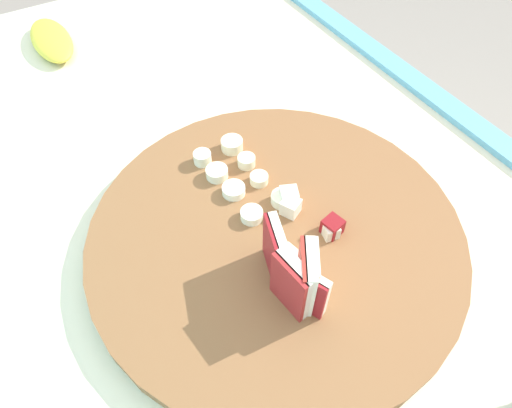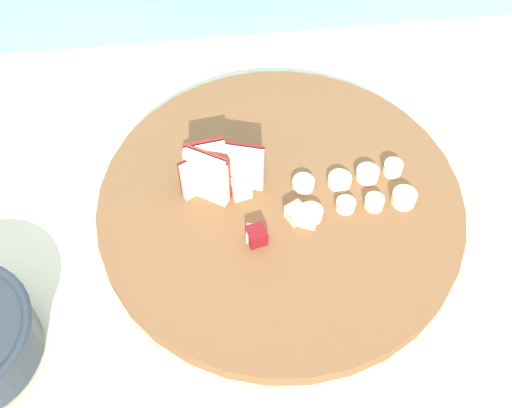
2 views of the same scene
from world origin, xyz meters
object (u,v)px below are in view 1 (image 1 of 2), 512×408
(cutting_board, at_px, (276,235))
(apple_dice_pile, at_px, (301,229))
(banana_peel, at_px, (51,40))
(apple_wedge_fan, at_px, (297,274))
(banana_slice_rows, at_px, (239,175))

(cutting_board, height_order, apple_dice_pile, apple_dice_pile)
(apple_dice_pile, bearing_deg, banana_peel, 13.57)
(cutting_board, bearing_deg, apple_wedge_fan, 161.89)
(banana_slice_rows, xyz_separation_m, banana_peel, (0.45, 0.12, -0.02))
(banana_slice_rows, bearing_deg, banana_peel, 14.61)
(cutting_board, bearing_deg, apple_dice_pile, -134.47)
(apple_dice_pile, distance_m, banana_peel, 0.57)
(banana_slice_rows, distance_m, banana_peel, 0.46)
(apple_wedge_fan, distance_m, banana_peel, 0.61)
(cutting_board, xyz_separation_m, apple_wedge_fan, (-0.07, 0.02, 0.04))
(banana_slice_rows, height_order, banana_peel, banana_slice_rows)
(apple_wedge_fan, distance_m, banana_slice_rows, 0.16)
(cutting_board, xyz_separation_m, banana_slice_rows, (0.09, -0.00, 0.02))
(cutting_board, distance_m, banana_peel, 0.55)
(cutting_board, relative_size, banana_slice_rows, 3.07)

